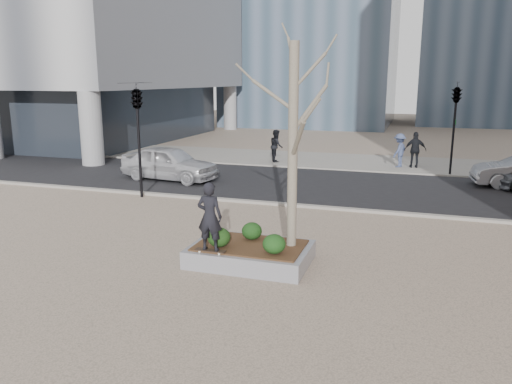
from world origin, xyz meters
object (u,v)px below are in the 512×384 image
(planter, at_px, (250,254))
(police_car, at_px, (169,163))
(skateboard, at_px, (210,251))
(skateboarder, at_px, (210,217))

(planter, xyz_separation_m, police_car, (-7.03, 9.02, 0.59))
(planter, xyz_separation_m, skateboard, (-0.77, -0.79, 0.26))
(skateboarder, bearing_deg, skateboard, 177.62)
(skateboard, bearing_deg, planter, 46.56)
(skateboarder, relative_size, police_car, 0.37)
(planter, distance_m, skateboarder, 1.59)
(planter, distance_m, skateboard, 1.13)
(skateboarder, xyz_separation_m, police_car, (-6.26, 9.81, -0.56))
(planter, bearing_deg, skateboarder, -134.03)
(skateboarder, distance_m, police_car, 11.65)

